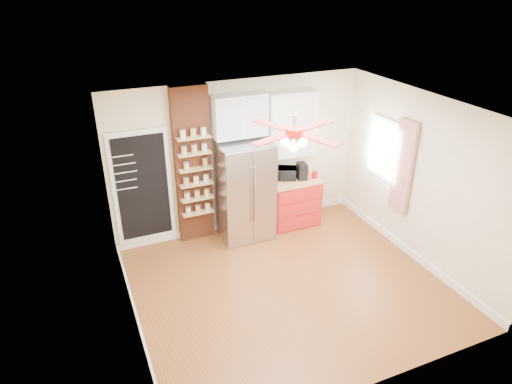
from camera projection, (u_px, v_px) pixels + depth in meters
name	position (u px, v px, depth m)	size (l,w,h in m)	color
floor	(288.00, 286.00, 6.87)	(4.50, 4.50, 0.00)	brown
ceiling	(295.00, 111.00, 5.68)	(4.50, 4.50, 0.00)	white
wall_back	(239.00, 157.00, 7.93)	(4.50, 0.02, 2.70)	#FAF4C9
wall_front	(381.00, 292.00, 4.63)	(4.50, 0.02, 2.70)	#FAF4C9
wall_left	(125.00, 241.00, 5.48)	(0.02, 4.00, 2.70)	#FAF4C9
wall_right	(421.00, 180.00, 7.07)	(0.02, 4.00, 2.70)	#FAF4C9
chalkboard	(143.00, 188.00, 7.41)	(0.95, 0.05, 1.95)	white
brick_pillar	(193.00, 166.00, 7.56)	(0.60, 0.16, 2.70)	brown
fridge	(245.00, 191.00, 7.81)	(0.90, 0.70, 1.75)	#AEADB2
upper_glass_cabinet	(239.00, 116.00, 7.41)	(0.90, 0.35, 0.70)	white
red_cabinet	(293.00, 201.00, 8.38)	(0.94, 0.64, 0.90)	red
upper_shelf_unit	(291.00, 124.00, 7.90)	(0.90, 0.30, 1.15)	white
window	(385.00, 149.00, 7.72)	(0.04, 0.75, 1.05)	white
curtain	(403.00, 167.00, 7.29)	(0.06, 0.40, 1.55)	#AF1B17
ceiling_fan	(294.00, 132.00, 5.80)	(1.40, 1.40, 0.44)	silver
toaster_oven	(285.00, 173.00, 8.15)	(0.39, 0.26, 0.21)	black
coffee_maker	(302.00, 171.00, 8.13)	(0.15, 0.22, 0.30)	black
canister_left	(315.00, 174.00, 8.19)	(0.10, 0.10, 0.15)	#BE0C0A
canister_right	(306.00, 172.00, 8.31)	(0.10, 0.10, 0.12)	#AB0917
pantry_jar_oats	(186.00, 166.00, 7.36)	(0.09, 0.09, 0.12)	beige
pantry_jar_beans	(205.00, 163.00, 7.44)	(0.08, 0.08, 0.14)	olive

